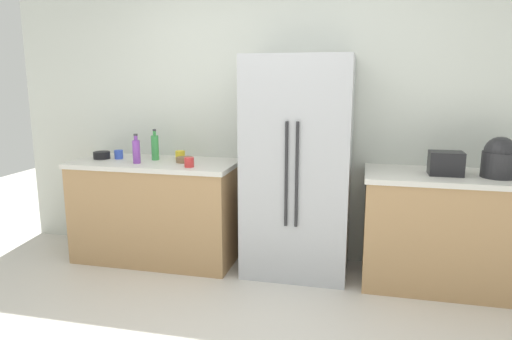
{
  "coord_description": "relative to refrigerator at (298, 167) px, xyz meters",
  "views": [
    {
      "loc": [
        0.72,
        -2.29,
        1.6
      ],
      "look_at": [
        0.08,
        0.41,
        1.05
      ],
      "focal_mm": 32.24,
      "sensor_mm": 36.0,
      "label": 1
    }
  ],
  "objects": [
    {
      "name": "kitchen_back_panel",
      "position": [
        -0.2,
        0.37,
        0.62
      ],
      "size": [
        5.14,
        0.1,
        3.04
      ],
      "primitive_type": "cube",
      "color": "silver",
      "rests_on": "ground_plane"
    },
    {
      "name": "counter_left",
      "position": [
        -1.26,
        -0.01,
        -0.45
      ],
      "size": [
        1.45,
        0.67,
        0.89
      ],
      "color": "tan",
      "rests_on": "ground_plane"
    },
    {
      "name": "counter_right",
      "position": [
        1.29,
        -0.01,
        -0.45
      ],
      "size": [
        1.5,
        0.67,
        0.89
      ],
      "color": "tan",
      "rests_on": "ground_plane"
    },
    {
      "name": "toaster",
      "position": [
        1.12,
        -0.05,
        0.09
      ],
      "size": [
        0.24,
        0.18,
        0.18
      ],
      "primitive_type": "cube",
      "color": "black",
      "rests_on": "counter_right"
    },
    {
      "name": "cup_d",
      "position": [
        -1.63,
        0.03,
        0.04
      ],
      "size": [
        0.08,
        0.08,
        0.08
      ],
      "primitive_type": "cylinder",
      "color": "blue",
      "rests_on": "counter_left"
    },
    {
      "name": "rice_cooker",
      "position": [
        1.49,
        -0.05,
        0.14
      ],
      "size": [
        0.24,
        0.24,
        0.3
      ],
      "color": "#262628",
      "rests_on": "counter_right"
    },
    {
      "name": "bottle_a",
      "position": [
        -1.29,
        0.05,
        0.11
      ],
      "size": [
        0.07,
        0.07,
        0.27
      ],
      "color": "green",
      "rests_on": "counter_left"
    },
    {
      "name": "cup_b",
      "position": [
        -1.08,
        0.13,
        0.04
      ],
      "size": [
        0.09,
        0.09,
        0.08
      ],
      "primitive_type": "cylinder",
      "color": "yellow",
      "rests_on": "counter_left"
    },
    {
      "name": "bowl_b",
      "position": [
        -1.79,
        -0.0,
        0.03
      ],
      "size": [
        0.15,
        0.15,
        0.06
      ],
      "primitive_type": "cylinder",
      "color": "black",
      "rests_on": "counter_left"
    },
    {
      "name": "bowl_a",
      "position": [
        -0.99,
        -0.0,
        0.02
      ],
      "size": [
        0.15,
        0.15,
        0.05
      ],
      "primitive_type": "cylinder",
      "color": "brown",
      "rests_on": "counter_left"
    },
    {
      "name": "bottle_b",
      "position": [
        -1.37,
        -0.14,
        0.11
      ],
      "size": [
        0.06,
        0.06,
        0.25
      ],
      "color": "purple",
      "rests_on": "counter_left"
    },
    {
      "name": "cup_c",
      "position": [
        -0.87,
        -0.2,
        0.04
      ],
      "size": [
        0.08,
        0.08,
        0.08
      ],
      "primitive_type": "cylinder",
      "color": "red",
      "rests_on": "counter_left"
    },
    {
      "name": "refrigerator",
      "position": [
        0.0,
        0.0,
        0.0
      ],
      "size": [
        0.85,
        0.63,
        1.79
      ],
      "color": "#B2B5BA",
      "rests_on": "ground_plane"
    }
  ]
}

